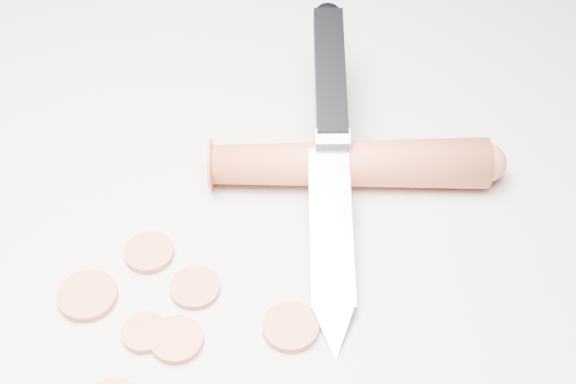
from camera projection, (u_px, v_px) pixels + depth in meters
The scene contains 9 objects.
ground at pixel (212, 249), 0.58m from camera, with size 2.40×2.40×0.00m, color beige.
carrot at pixel (349, 164), 0.61m from camera, with size 0.03×0.03×0.21m, color #D3552F.
carrot_slice_0 at pixel (88, 296), 0.55m from camera, with size 0.04×0.04×0.01m, color #D35D3D.
carrot_slice_1 at pixel (195, 288), 0.55m from camera, with size 0.03×0.03×0.01m, color #D35D3D.
carrot_slice_2 at pixel (145, 333), 0.53m from camera, with size 0.03×0.03×0.01m, color #D35D3D.
carrot_slice_3 at pixel (177, 340), 0.53m from camera, with size 0.03×0.03×0.01m, color #D35D3D.
carrot_slice_4 at pixel (291, 327), 0.53m from camera, with size 0.04×0.04×0.01m, color #D35D3D.
carrot_slice_5 at pixel (149, 253), 0.57m from camera, with size 0.04×0.04×0.01m, color #D35D3D.
kitchen_knife at pixel (334, 158), 0.59m from camera, with size 0.21×0.25×0.08m, color silver, non-canonical shape.
Camera 1 is at (0.26, -0.24, 0.46)m, focal length 50.00 mm.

